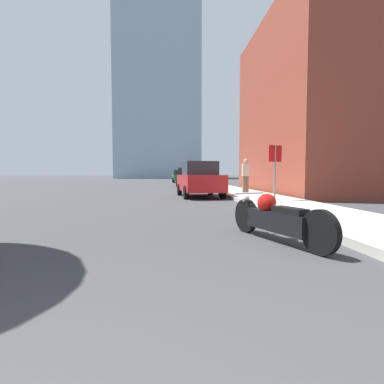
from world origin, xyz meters
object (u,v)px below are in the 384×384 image
(parked_car_green, at_px, (180,176))
(parked_car_yellow, at_px, (177,175))
(motorcycle, at_px, (275,218))
(pedestrian, at_px, (246,175))
(parked_car_blue, at_px, (179,175))
(parked_car_red, at_px, (199,180))
(parked_car_black, at_px, (187,177))
(stop_sign, at_px, (275,163))

(parked_car_green, distance_m, parked_car_yellow, 21.83)
(motorcycle, height_order, pedestrian, pedestrian)
(parked_car_blue, distance_m, parked_car_yellow, 11.21)
(parked_car_blue, bearing_deg, motorcycle, -85.43)
(parked_car_red, xyz_separation_m, parked_car_black, (0.15, 12.47, -0.00))
(parked_car_green, xyz_separation_m, parked_car_blue, (0.23, 10.62, 0.06))
(parked_car_red, relative_size, parked_car_black, 0.96)
(parked_car_green, xyz_separation_m, pedestrian, (2.61, -22.64, 0.24))
(parked_car_black, height_order, parked_car_green, parked_car_black)
(motorcycle, distance_m, pedestrian, 10.94)
(parked_car_blue, relative_size, parked_car_yellow, 0.97)
(parked_car_green, height_order, parked_car_blue, parked_car_blue)
(motorcycle, bearing_deg, parked_car_red, 72.46)
(parked_car_yellow, bearing_deg, motorcycle, -93.68)
(parked_car_green, height_order, parked_car_yellow, parked_car_yellow)
(parked_car_red, relative_size, parked_car_yellow, 0.95)
(parked_car_red, bearing_deg, parked_car_black, 84.55)
(parked_car_green, bearing_deg, pedestrian, -84.62)
(parked_car_blue, bearing_deg, stop_sign, -82.17)
(parked_car_yellow, relative_size, stop_sign, 2.16)
(motorcycle, bearing_deg, stop_sign, 51.11)
(parked_car_red, height_order, pedestrian, pedestrian)
(parked_car_yellow, bearing_deg, parked_car_red, -94.01)
(motorcycle, height_order, parked_car_black, parked_car_black)
(parked_car_black, distance_m, parked_car_blue, 21.83)
(parked_car_green, relative_size, parked_car_yellow, 1.04)
(parked_car_green, height_order, stop_sign, stop_sign)
(parked_car_yellow, bearing_deg, parked_car_green, -94.50)
(parked_car_yellow, relative_size, pedestrian, 2.48)
(parked_car_yellow, height_order, pedestrian, pedestrian)
(parked_car_black, xyz_separation_m, stop_sign, (2.27, -16.13, 0.69))
(parked_car_black, bearing_deg, motorcycle, -88.40)
(parked_car_black, height_order, pedestrian, pedestrian)
(parked_car_black, relative_size, parked_car_blue, 1.02)
(motorcycle, distance_m, stop_sign, 6.46)
(motorcycle, bearing_deg, parked_car_black, 71.18)
(parked_car_black, distance_m, parked_car_yellow, 33.04)
(motorcycle, bearing_deg, pedestrian, 58.84)
(motorcycle, height_order, parked_car_blue, parked_car_blue)
(parked_car_black, bearing_deg, parked_car_green, 92.39)
(parked_car_red, relative_size, pedestrian, 2.35)
(motorcycle, xyz_separation_m, parked_car_yellow, (-0.04, 55.15, 0.44))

